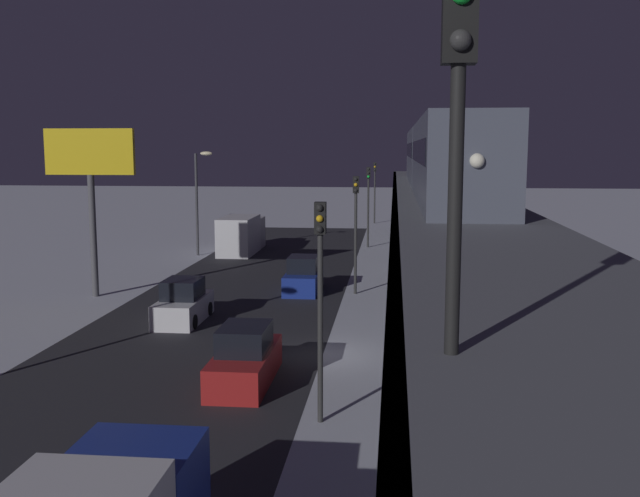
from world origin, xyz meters
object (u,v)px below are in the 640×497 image
Objects in this scene: sedan_red at (245,360)px; delivery_van at (242,235)px; traffic_light_mid at (356,217)px; sedan_white at (183,305)px; commercial_billboard at (90,168)px; subway_train at (439,157)px; rail_signal at (458,101)px; traffic_light_far at (368,195)px; traffic_light_near at (320,280)px; sedan_blue at (303,277)px; traffic_light_distant at (375,184)px.

sedan_red is 31.21m from delivery_van.
sedan_white is at bearing 43.71° from traffic_light_mid.
commercial_billboard reaches higher than delivery_van.
subway_train is 9.22× the size of rail_signal.
sedan_red is 0.74× the size of traffic_light_far.
traffic_light_mid reaches higher than sedan_white.
sedan_blue is at bearing -81.37° from traffic_light_near.
sedan_red is 0.74× the size of traffic_light_distant.
sedan_blue is 0.67× the size of traffic_light_mid.
traffic_light_distant is at bearing 86.87° from sedan_red.
traffic_light_near is at bearing 90.00° from traffic_light_mid.
subway_train reaches higher than traffic_light_far.
sedan_red is at bearing 79.37° from traffic_light_mid.
traffic_light_near is at bearing 90.00° from traffic_light_far.
rail_signal is 26.96m from sedan_white.
traffic_light_far reaches higher than sedan_red.
traffic_light_distant is (0.00, -37.50, 0.00)m from traffic_light_mid.
sedan_red is (7.35, 16.78, -6.63)m from subway_train.
sedan_red is 18.29m from commercial_billboard.
subway_train reaches higher than sedan_white.
subway_train is at bearing -93.12° from rail_signal.
traffic_light_distant is (-7.50, -44.67, 3.41)m from sedan_white.
commercial_billboard is (10.93, -13.36, 6.03)m from sedan_red.
sedan_blue is at bearing 85.53° from traffic_light_distant.
traffic_light_near and traffic_light_distant have the same top height.
sedan_red is at bearing -70.15° from rail_signal.
subway_train is 5.66m from traffic_light_mid.
rail_signal is 0.94× the size of sedan_blue.
sedan_white is 0.66× the size of traffic_light_mid.
commercial_billboard reaches higher than sedan_blue.
traffic_light_far is (-9.50, -3.71, 2.85)m from delivery_van.
subway_train is 36.59m from traffic_light_distant.
sedan_red is at bearing -48.65° from traffic_light_near.
subway_train is at bearing -144.61° from sedan_white.
sedan_white is at bearing 95.15° from delivery_van.
sedan_white is at bearing -66.80° from rail_signal.
traffic_light_near is (-2.90, 19.11, 3.40)m from sedan_blue.
traffic_light_mid is (-7.50, -7.17, 3.41)m from sedan_white.
traffic_light_distant is at bearing -82.98° from subway_train.
rail_signal is (1.76, 32.27, 0.95)m from subway_train.
rail_signal is at bearing 102.45° from traffic_light_near.
traffic_light_far is at bearing -86.90° from rail_signal.
traffic_light_far is (-7.50, -25.92, 3.41)m from sedan_white.
traffic_light_mid is 1.00× the size of traffic_light_far.
delivery_van is at bearing -104.19° from commercial_billboard.
traffic_light_near is 1.00× the size of traffic_light_far.
subway_train reaches higher than delivery_van.
subway_train is 5.76× the size of traffic_light_distant.
traffic_light_mid and traffic_light_far have the same top height.
sedan_red is at bearing 119.04° from sedan_white.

